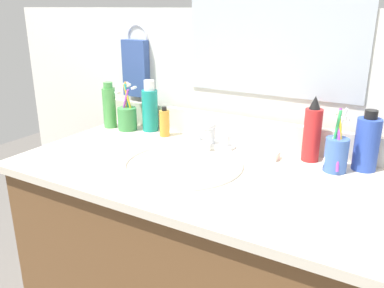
% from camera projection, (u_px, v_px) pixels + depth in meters
% --- Properties ---
extents(countertop, '(1.10, 0.59, 0.02)m').
position_uv_depth(countertop, '(196.00, 171.00, 1.20)').
color(countertop, beige).
rests_on(countertop, vanity_cabinet).
extents(backsplash, '(1.10, 0.02, 0.09)m').
position_uv_depth(backsplash, '(236.00, 129.00, 1.41)').
color(backsplash, beige).
rests_on(backsplash, countertop).
extents(back_wall, '(2.20, 0.04, 1.30)m').
position_uv_depth(back_wall, '(240.00, 187.00, 1.54)').
color(back_wall, silver).
rests_on(back_wall, ground_plane).
extents(mirror_panel, '(0.60, 0.01, 0.56)m').
position_uv_depth(mirror_panel, '(275.00, 7.00, 1.26)').
color(mirror_panel, '#B2BCC6').
extents(towel_ring, '(0.10, 0.01, 0.10)m').
position_uv_depth(towel_ring, '(137.00, 37.00, 1.56)').
color(towel_ring, silver).
extents(hand_towel, '(0.11, 0.04, 0.22)m').
position_uv_depth(hand_towel, '(136.00, 68.00, 1.59)').
color(hand_towel, '#334C8C').
extents(sink_basin, '(0.38, 0.38, 0.11)m').
position_uv_depth(sink_basin, '(181.00, 174.00, 1.22)').
color(sink_basin, white).
rests_on(sink_basin, countertop).
extents(faucet, '(0.16, 0.10, 0.08)m').
position_uv_depth(faucet, '(211.00, 139.00, 1.36)').
color(faucet, silver).
rests_on(faucet, countertop).
extents(bottle_oil_amber, '(0.04, 0.04, 0.11)m').
position_uv_depth(bottle_oil_amber, '(164.00, 123.00, 1.47)').
color(bottle_oil_amber, gold).
rests_on(bottle_oil_amber, countertop).
extents(bottle_toner_green, '(0.05, 0.05, 0.18)m').
position_uv_depth(bottle_toner_green, '(109.00, 106.00, 1.56)').
color(bottle_toner_green, '#4C9E4C').
rests_on(bottle_toner_green, countertop).
extents(bottle_shampoo_blue, '(0.07, 0.07, 0.18)m').
position_uv_depth(bottle_shampoo_blue, '(367.00, 143.00, 1.15)').
color(bottle_shampoo_blue, '#2D4CB2').
rests_on(bottle_shampoo_blue, countertop).
extents(bottle_mouthwash_teal, '(0.06, 0.06, 0.19)m').
position_uv_depth(bottle_mouthwash_teal, '(150.00, 108.00, 1.52)').
color(bottle_mouthwash_teal, teal).
rests_on(bottle_mouthwash_teal, countertop).
extents(bottle_spray_red, '(0.05, 0.05, 0.20)m').
position_uv_depth(bottle_spray_red, '(312.00, 132.00, 1.22)').
color(bottle_spray_red, red).
rests_on(bottle_spray_red, countertop).
extents(cup_green, '(0.08, 0.07, 0.19)m').
position_uv_depth(cup_green, '(127.00, 117.00, 1.54)').
color(cup_green, '#3F8C47').
rests_on(cup_green, countertop).
extents(cup_blue_plastic, '(0.07, 0.08, 0.19)m').
position_uv_depth(cup_blue_plastic, '(336.00, 153.00, 1.15)').
color(cup_blue_plastic, '#3F66B7').
rests_on(cup_blue_plastic, countertop).
extents(soap_bar, '(0.06, 0.04, 0.02)m').
position_uv_depth(soap_bar, '(268.00, 155.00, 1.26)').
color(soap_bar, white).
rests_on(soap_bar, countertop).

